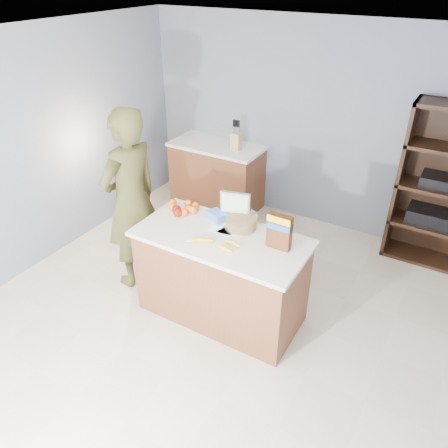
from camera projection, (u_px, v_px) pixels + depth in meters
The scene contains 15 objects.
floor at pixel (205, 332), 4.10m from camera, with size 4.50×5.00×0.02m, color beige.
walls at pixel (200, 170), 3.24m from camera, with size 4.52×5.02×2.51m.
counter_peninsula at pixel (221, 279), 4.10m from camera, with size 1.56×0.76×0.90m.
back_cabinet at pixel (217, 175), 6.01m from camera, with size 1.24×0.62×0.90m.
shelving_unit at pixel (441, 190), 4.71m from camera, with size 0.90×0.40×1.80m.
person at pixel (131, 201), 4.33m from camera, with size 0.69×0.45×1.89m, color #3E3D1C.
knife_block at pixel (236, 141), 5.56m from camera, with size 0.12×0.10×0.31m.
envelopes at pixel (225, 232), 3.91m from camera, with size 0.33×0.17×0.00m.
bananas at pixel (214, 243), 3.73m from camera, with size 0.47×0.22×0.04m.
apples at pixel (177, 211), 4.15m from camera, with size 0.14×0.13×0.09m.
oranges at pixel (185, 207), 4.23m from camera, with size 0.33×0.24×0.07m.
blue_carton at pixel (217, 216), 4.08m from camera, with size 0.18×0.12×0.08m, color blue.
salad_bowl at pixel (241, 222), 3.95m from camera, with size 0.30×0.30×0.13m.
tv at pixel (235, 205), 4.02m from camera, with size 0.28×0.12×0.28m.
cereal_box at pixel (280, 229), 3.61m from camera, with size 0.21×0.08×0.31m.
Camera 1 is at (1.67, -2.48, 2.99)m, focal length 35.00 mm.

